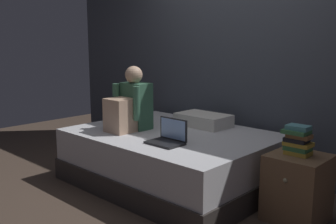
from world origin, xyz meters
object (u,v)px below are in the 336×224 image
Objects in this scene: person_sitting at (130,106)px; pillow at (203,120)px; bed at (172,158)px; book_stack at (298,140)px; laptop at (168,137)px; nightstand at (297,187)px.

person_sitting is 1.17× the size of pillow.
bed is 1.34m from book_stack.
person_sitting reaches higher than laptop.
bed is at bearing -175.90° from nightstand.
nightstand is 1.70× the size of laptop.
person_sitting reaches higher than book_stack.
laptop is (0.27, -0.34, 0.33)m from bed.
book_stack reaches higher than laptop.
person_sitting is (-0.39, -0.22, 0.52)m from bed.
bed is 3.68× the size of nightstand.
nightstand is (1.30, 0.09, 0.01)m from bed.
pillow is at bearing 84.18° from bed.
book_stack is at bearing 171.93° from nightstand.
bed is 0.69m from person_sitting.
nightstand is 1.79m from person_sitting.
laptop reaches higher than nightstand.
laptop is (0.66, -0.12, -0.20)m from person_sitting.
pillow is at bearing 164.12° from nightstand.
person_sitting reaches higher than pillow.
bed is at bearing -95.82° from pillow.
pillow is (0.05, 0.45, 0.34)m from bed.
pillow is (-1.25, 0.36, 0.33)m from nightstand.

